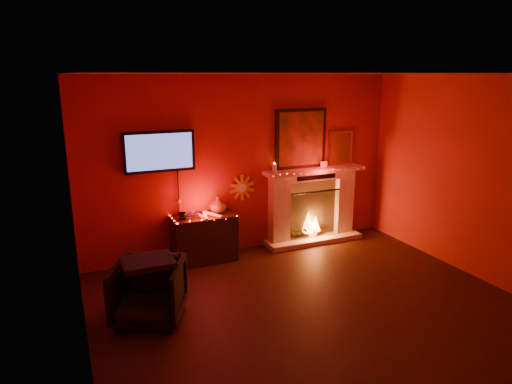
# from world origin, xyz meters

# --- Properties ---
(room) EXTENTS (5.00, 5.00, 5.00)m
(room) POSITION_xyz_m (0.00, 0.00, 1.35)
(room) COLOR black
(room) RESTS_ON ground
(floor) EXTENTS (5.00, 5.00, 0.00)m
(floor) POSITION_xyz_m (0.00, 0.00, 0.00)
(floor) COLOR black
(floor) RESTS_ON ground
(fireplace) EXTENTS (1.72, 0.40, 2.18)m
(fireplace) POSITION_xyz_m (1.14, 2.39, 0.72)
(fireplace) COLOR #EEE1C8
(fireplace) RESTS_ON floor
(tv) EXTENTS (1.00, 0.07, 1.24)m
(tv) POSITION_xyz_m (-1.30, 2.45, 1.65)
(tv) COLOR black
(tv) RESTS_ON room
(sunburst_clock) EXTENTS (0.40, 0.03, 0.40)m
(sunburst_clock) POSITION_xyz_m (-0.05, 2.48, 1.00)
(sunburst_clock) COLOR gold
(sunburst_clock) RESTS_ON room
(console_table) EXTENTS (0.92, 0.53, 0.95)m
(console_table) POSITION_xyz_m (-0.74, 2.26, 0.38)
(console_table) COLOR black
(console_table) RESTS_ON floor
(armchair) EXTENTS (0.99, 1.00, 0.69)m
(armchair) POSITION_xyz_m (-1.82, 0.88, 0.34)
(armchair) COLOR black
(armchair) RESTS_ON floor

